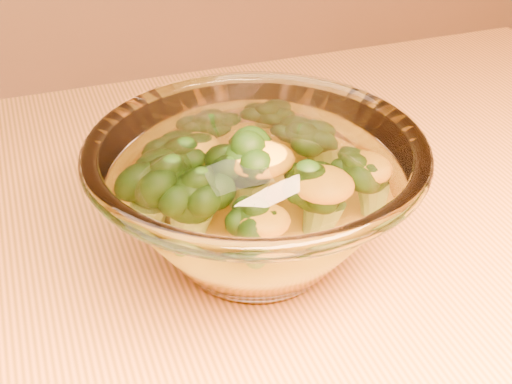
# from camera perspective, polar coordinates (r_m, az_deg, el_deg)

# --- Properties ---
(glass_bowl) EXTENTS (0.24, 0.24, 0.11)m
(glass_bowl) POSITION_cam_1_polar(r_m,az_deg,el_deg) (0.52, 0.00, -0.49)
(glass_bowl) COLOR white
(glass_bowl) RESTS_ON table
(cheese_sauce) EXTENTS (0.14, 0.14, 0.04)m
(cheese_sauce) POSITION_cam_1_polar(r_m,az_deg,el_deg) (0.53, 0.00, -2.53)
(cheese_sauce) COLOR gold
(cheese_sauce) RESTS_ON glass_bowl
(broccoli_heap) EXTENTS (0.17, 0.16, 0.07)m
(broccoli_heap) POSITION_cam_1_polar(r_m,az_deg,el_deg) (0.51, -1.15, 1.07)
(broccoli_heap) COLOR black
(broccoli_heap) RESTS_ON cheese_sauce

